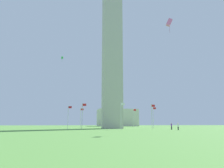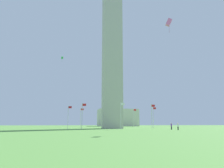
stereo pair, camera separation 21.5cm
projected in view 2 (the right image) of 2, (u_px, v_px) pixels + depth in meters
name	position (u px, v px, depth m)	size (l,w,h in m)	color
ground_plane	(112.00, 129.00, 68.94)	(260.00, 260.00, 0.00)	#548C3D
obelisk_monument	(112.00, 45.00, 74.06)	(6.21, 6.21, 56.46)	#B7B2A8
flagpole_n	(153.00, 116.00, 71.91)	(1.12, 0.14, 7.10)	silver
flagpole_ne	(134.00, 117.00, 80.87)	(1.12, 0.14, 7.10)	silver
flagpole_e	(106.00, 117.00, 83.26)	(1.12, 0.14, 7.10)	silver
flagpole_se	(81.00, 117.00, 77.68)	(1.12, 0.14, 7.10)	silver
flagpole_s	(68.00, 116.00, 67.41)	(1.12, 0.14, 7.10)	silver
flagpole_sw	(82.00, 115.00, 58.46)	(1.12, 0.14, 7.10)	silver
flagpole_w	(121.00, 114.00, 56.06)	(1.12, 0.14, 7.10)	silver
flagpole_nw	(152.00, 115.00, 61.64)	(1.12, 0.14, 7.10)	silver
person_purple_shirt	(171.00, 126.00, 56.14)	(0.32, 0.32, 1.77)	#2D2D38
person_white_shirt	(178.00, 126.00, 52.99)	(0.32, 0.32, 1.74)	#2D2D38
kite_pink_box	(169.00, 22.00, 44.15)	(1.53, 1.19, 3.06)	pink
kite_green_box	(62.00, 58.00, 66.70)	(0.72, 0.81, 1.56)	green
distant_building	(117.00, 118.00, 130.94)	(23.36, 15.39, 10.07)	beige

